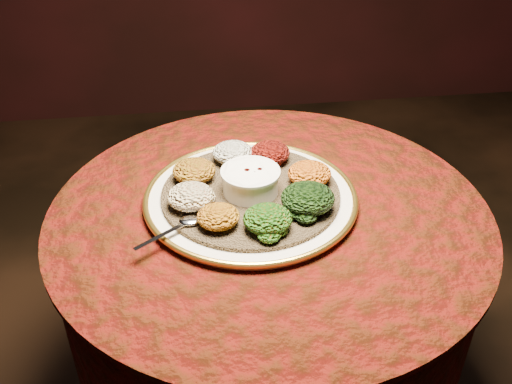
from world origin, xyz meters
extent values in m
cylinder|color=black|center=(0.00, 0.00, 0.34)|extent=(0.12, 0.12, 0.68)
cylinder|color=black|center=(0.00, 0.00, 0.70)|extent=(0.80, 0.80, 0.04)
cylinder|color=#440A05|center=(0.00, 0.00, 0.56)|extent=(0.93, 0.93, 0.34)
cylinder|color=#440A05|center=(0.00, 0.00, 0.73)|extent=(0.96, 0.96, 0.01)
cylinder|color=silver|center=(-0.04, 0.03, 0.74)|extent=(0.51, 0.51, 0.02)
torus|color=gold|center=(-0.04, 0.03, 0.75)|extent=(0.47, 0.47, 0.01)
cylinder|color=brown|center=(-0.04, 0.03, 0.76)|extent=(0.43, 0.43, 0.01)
cylinder|color=white|center=(-0.04, 0.03, 0.79)|extent=(0.12, 0.12, 0.05)
cylinder|color=white|center=(-0.04, 0.03, 0.81)|extent=(0.13, 0.13, 0.01)
cylinder|color=#591A04|center=(-0.04, 0.03, 0.80)|extent=(0.10, 0.10, 0.01)
ellipsoid|color=silver|center=(-0.17, -0.07, 0.77)|extent=(0.05, 0.03, 0.01)
cube|color=silver|center=(-0.23, -0.11, 0.77)|extent=(0.11, 0.08, 0.00)
ellipsoid|color=silver|center=(-0.06, 0.16, 0.78)|extent=(0.10, 0.09, 0.05)
ellipsoid|color=black|center=(0.02, 0.15, 0.78)|extent=(0.09, 0.09, 0.05)
ellipsoid|color=#C67A10|center=(0.10, 0.05, 0.79)|extent=(0.10, 0.09, 0.05)
ellipsoid|color=black|center=(0.07, -0.05, 0.79)|extent=(0.11, 0.11, 0.05)
ellipsoid|color=#913809|center=(-0.02, -0.11, 0.79)|extent=(0.10, 0.09, 0.05)
ellipsoid|color=#A1640E|center=(-0.12, -0.08, 0.78)|extent=(0.09, 0.08, 0.04)
ellipsoid|color=maroon|center=(-0.17, -0.01, 0.79)|extent=(0.10, 0.09, 0.05)
ellipsoid|color=#894910|center=(-0.16, 0.09, 0.79)|extent=(0.10, 0.09, 0.05)
camera|label=1|loc=(-0.16, -0.99, 1.46)|focal=40.00mm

